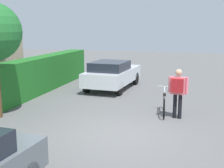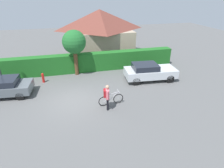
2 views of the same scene
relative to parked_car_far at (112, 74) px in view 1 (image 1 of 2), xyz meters
name	(u,v)px [view 1 (image 1 of 2)]	position (x,y,z in m)	size (l,w,h in m)	color
ground_plane	(122,133)	(-6.33, -1.95, -0.76)	(60.00, 60.00, 0.00)	#5B5B5B
parked_car_far	(112,74)	(0.00, 0.00, 0.00)	(4.34, 2.16, 1.43)	silver
bicycle	(164,104)	(-4.00, -2.97, -0.38)	(1.71, 0.50, 0.95)	black
person_rider	(178,89)	(-4.38, -3.45, 0.29)	(0.41, 0.68, 1.72)	black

